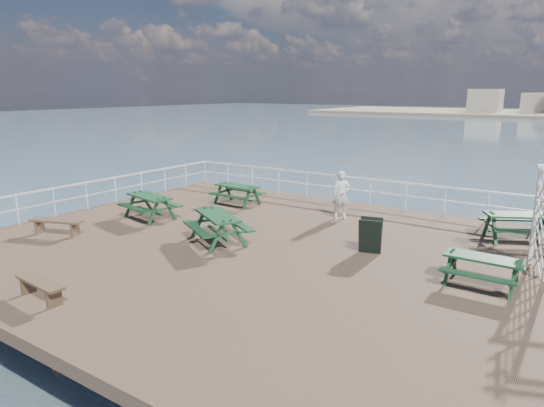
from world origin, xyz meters
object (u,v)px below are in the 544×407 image
at_px(person, 341,195).
at_px(picnic_table_e, 483,265).
at_px(picnic_table_b, 237,191).
at_px(flat_bench_far, 57,224).
at_px(flat_bench_near, 40,286).
at_px(picnic_table_d, 218,222).
at_px(picnic_table_a, 149,202).
at_px(picnic_table_c, 519,221).

bearing_deg(person, picnic_table_e, -69.02).
xyz_separation_m(picnic_table_b, picnic_table_e, (10.00, -3.42, -0.04)).
relative_size(picnic_table_b, flat_bench_far, 1.07).
distance_m(picnic_table_e, person, 6.70).
bearing_deg(flat_bench_near, person, 80.96).
height_order(picnic_table_b, person, person).
bearing_deg(picnic_table_d, picnic_table_a, -161.27).
relative_size(picnic_table_b, flat_bench_near, 1.23).
height_order(picnic_table_c, flat_bench_near, picnic_table_c).
xyz_separation_m(picnic_table_a, picnic_table_d, (3.90, -0.80, 0.02)).
height_order(picnic_table_b, picnic_table_d, picnic_table_d).
relative_size(picnic_table_c, picnic_table_d, 0.96).
bearing_deg(picnic_table_b, person, 7.63).
relative_size(picnic_table_d, person, 1.49).
distance_m(picnic_table_a, person, 6.92).
bearing_deg(flat_bench_far, picnic_table_c, 11.97).
relative_size(picnic_table_b, picnic_table_e, 1.12).
distance_m(picnic_table_a, flat_bench_far, 3.25).
distance_m(picnic_table_b, picnic_table_c, 10.23).
height_order(picnic_table_a, flat_bench_near, picnic_table_a).
relative_size(flat_bench_near, person, 0.90).
bearing_deg(person, picnic_table_d, -146.68).
xyz_separation_m(picnic_table_d, person, (1.86, 4.63, 0.23)).
bearing_deg(picnic_table_b, flat_bench_far, -104.78).
bearing_deg(picnic_table_e, picnic_table_a, -179.18).
bearing_deg(person, picnic_table_c, -27.78).
bearing_deg(flat_bench_near, flat_bench_far, 148.13).
bearing_deg(picnic_table_d, person, 98.43).
distance_m(picnic_table_b, flat_bench_near, 9.93).
bearing_deg(flat_bench_far, picnic_table_d, 6.19).
bearing_deg(picnic_table_c, flat_bench_far, -176.68).
distance_m(picnic_table_a, picnic_table_c, 12.32).
xyz_separation_m(picnic_table_d, picnic_table_e, (7.39, 0.86, -0.10)).
height_order(picnic_table_d, flat_bench_near, picnic_table_d).
bearing_deg(picnic_table_b, picnic_table_a, -107.08).
bearing_deg(picnic_table_c, picnic_table_d, -173.37).
height_order(picnic_table_a, picnic_table_e, picnic_table_a).
distance_m(picnic_table_b, flat_bench_far, 6.95).
relative_size(flat_bench_near, flat_bench_far, 0.87).
height_order(picnic_table_d, picnic_table_e, picnic_table_d).
height_order(picnic_table_d, flat_bench_far, picnic_table_d).
xyz_separation_m(picnic_table_c, flat_bench_far, (-12.32, -7.65, -0.23)).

